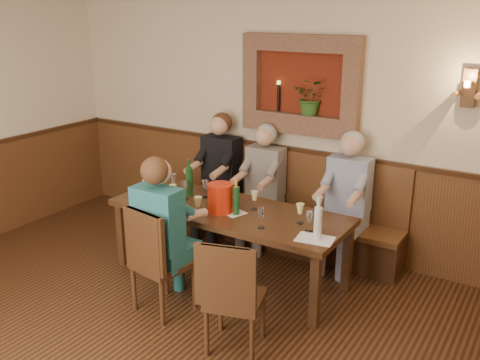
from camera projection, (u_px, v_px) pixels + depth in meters
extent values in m
cube|color=beige|center=(284.00, 123.00, 6.01)|extent=(6.00, 0.04, 2.80)
cube|color=#543018|center=(282.00, 195.00, 6.26)|extent=(6.00, 0.04, 1.10)
cube|color=#381E0F|center=(283.00, 147.00, 6.08)|extent=(6.02, 0.06, 0.05)
cube|color=#631D0E|center=(301.00, 85.00, 5.76)|extent=(1.00, 0.02, 0.70)
cube|color=brown|center=(301.00, 43.00, 5.59)|extent=(1.36, 0.12, 0.18)
cube|color=brown|center=(298.00, 125.00, 5.86)|extent=(1.36, 0.12, 0.18)
cube|color=brown|center=(252.00, 81.00, 6.02)|extent=(0.18, 0.12, 0.70)
cube|color=brown|center=(352.00, 90.00, 5.43)|extent=(0.18, 0.12, 0.70)
cube|color=brown|center=(298.00, 116.00, 5.83)|extent=(1.00, 0.14, 0.04)
imported|color=#2B541D|center=(312.00, 97.00, 5.68)|extent=(0.35, 0.30, 0.39)
cylinder|color=black|center=(278.00, 98.00, 5.90)|extent=(0.03, 0.03, 0.30)
cylinder|color=#FFBF59|center=(279.00, 83.00, 5.85)|extent=(0.04, 0.04, 0.04)
cube|color=#543018|center=(469.00, 88.00, 4.84)|extent=(0.12, 0.08, 0.35)
cylinder|color=#543018|center=(456.00, 94.00, 4.85)|extent=(0.05, 0.18, 0.05)
cylinder|color=#543018|center=(479.00, 95.00, 4.75)|extent=(0.05, 0.18, 0.05)
cylinder|color=#FFBF59|center=(467.00, 84.00, 4.72)|extent=(0.06, 0.06, 0.06)
cube|color=black|center=(229.00, 211.00, 5.30)|extent=(2.40, 0.90, 0.06)
cube|color=black|center=(122.00, 234.00, 5.68)|extent=(0.08, 0.08, 0.69)
cube|color=black|center=(315.00, 291.00, 4.55)|extent=(0.08, 0.08, 0.69)
cube|color=black|center=(167.00, 213.00, 6.28)|extent=(0.08, 0.08, 0.69)
cube|color=black|center=(347.00, 258.00, 5.15)|extent=(0.08, 0.08, 0.69)
cube|color=#381E0F|center=(272.00, 229.00, 6.19)|extent=(3.00, 0.40, 0.40)
cube|color=#543018|center=(272.00, 211.00, 6.12)|extent=(3.00, 0.45, 0.06)
cube|color=#543018|center=(281.00, 177.00, 6.16)|extent=(3.00, 0.06, 0.66)
cube|color=black|center=(164.00, 288.00, 4.86)|extent=(0.49, 0.49, 0.43)
cube|color=black|center=(163.00, 264.00, 4.79)|extent=(0.52, 0.52, 0.05)
cube|color=black|center=(143.00, 241.00, 4.55)|extent=(0.45, 0.11, 0.54)
cube|color=black|center=(236.00, 324.00, 4.32)|extent=(0.51, 0.51, 0.41)
cube|color=black|center=(235.00, 299.00, 4.25)|extent=(0.54, 0.54, 0.05)
cube|color=black|center=(228.00, 279.00, 3.99)|extent=(0.42, 0.16, 0.51)
cube|color=black|center=(214.00, 219.00, 6.41)|extent=(0.45, 0.47, 0.45)
cube|color=black|center=(222.00, 160.00, 6.35)|extent=(0.45, 0.23, 0.58)
sphere|color=#D8A384|center=(219.00, 125.00, 6.18)|extent=(0.22, 0.22, 0.22)
sphere|color=#4C2D19|center=(222.00, 123.00, 6.21)|extent=(0.24, 0.24, 0.24)
cube|color=#615A59|center=(257.00, 229.00, 6.12)|extent=(0.42, 0.44, 0.45)
cube|color=#615A59|center=(266.00, 171.00, 6.05)|extent=(0.42, 0.22, 0.55)
sphere|color=#D8A384|center=(264.00, 136.00, 5.89)|extent=(0.21, 0.21, 0.21)
sphere|color=#B2B2B2|center=(267.00, 134.00, 5.93)|extent=(0.23, 0.23, 0.23)
cube|color=navy|center=(339.00, 249.00, 5.61)|extent=(0.44, 0.46, 0.45)
cube|color=navy|center=(349.00, 184.00, 5.54)|extent=(0.44, 0.23, 0.57)
sphere|color=#D8A384|center=(350.00, 145.00, 5.38)|extent=(0.22, 0.22, 0.22)
sphere|color=#B2B2B2|center=(352.00, 142.00, 5.41)|extent=(0.24, 0.24, 0.24)
cube|color=navy|center=(174.00, 280.00, 4.97)|extent=(0.44, 0.46, 0.45)
cube|color=navy|center=(158.00, 219.00, 4.62)|extent=(0.44, 0.23, 0.57)
sphere|color=#D8A384|center=(159.00, 171.00, 4.52)|extent=(0.22, 0.22, 0.22)
sphere|color=#4C2D19|center=(155.00, 171.00, 4.47)|extent=(0.24, 0.24, 0.24)
cylinder|color=red|center=(220.00, 198.00, 5.16)|extent=(0.29, 0.29, 0.28)
cylinder|color=#19471E|center=(236.00, 201.00, 5.09)|extent=(0.07, 0.07, 0.28)
cylinder|color=orange|center=(236.00, 182.00, 5.03)|extent=(0.03, 0.03, 0.09)
cylinder|color=#19471E|center=(189.00, 182.00, 5.59)|extent=(0.09, 0.09, 0.31)
cylinder|color=#19471E|center=(189.00, 163.00, 5.53)|extent=(0.04, 0.04, 0.09)
cylinder|color=silver|center=(318.00, 223.00, 4.55)|extent=(0.09, 0.09, 0.29)
cylinder|color=silver|center=(319.00, 202.00, 4.50)|extent=(0.04, 0.04, 0.09)
cube|color=white|center=(160.00, 199.00, 5.54)|extent=(0.27, 0.20, 0.00)
cube|color=white|center=(231.00, 212.00, 5.20)|extent=(0.32, 0.27, 0.00)
cube|color=white|center=(315.00, 239.00, 4.59)|extent=(0.35, 0.27, 0.00)
cube|color=white|center=(179.00, 209.00, 5.26)|extent=(0.30, 0.23, 0.00)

